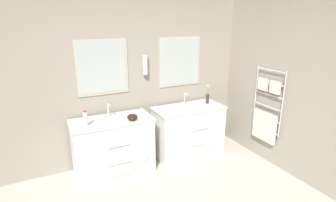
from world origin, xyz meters
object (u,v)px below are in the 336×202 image
(vanity_right, at_px, (189,131))
(flower_vase, at_px, (207,96))
(amenity_bowl, at_px, (132,117))
(vanity_left, at_px, (114,147))
(toiletry_bottle, at_px, (85,119))

(vanity_right, distance_m, flower_vase, 0.64)
(flower_vase, bearing_deg, amenity_bowl, -172.03)
(amenity_bowl, relative_size, flower_vase, 0.46)
(vanity_left, xyz_separation_m, amenity_bowl, (0.25, -0.11, 0.44))
(vanity_left, height_order, flower_vase, flower_vase)
(vanity_right, height_order, toiletry_bottle, toiletry_bottle)
(vanity_left, relative_size, toiletry_bottle, 5.23)
(vanity_right, xyz_separation_m, flower_vase, (0.37, 0.08, 0.51))
(vanity_left, bearing_deg, amenity_bowl, -24.01)
(vanity_left, height_order, toiletry_bottle, toiletry_bottle)
(vanity_left, xyz_separation_m, toiletry_bottle, (-0.35, -0.05, 0.49))
(flower_vase, bearing_deg, toiletry_bottle, -176.19)
(vanity_left, height_order, vanity_right, same)
(vanity_right, bearing_deg, amenity_bowl, -173.45)
(amenity_bowl, bearing_deg, vanity_left, 155.99)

